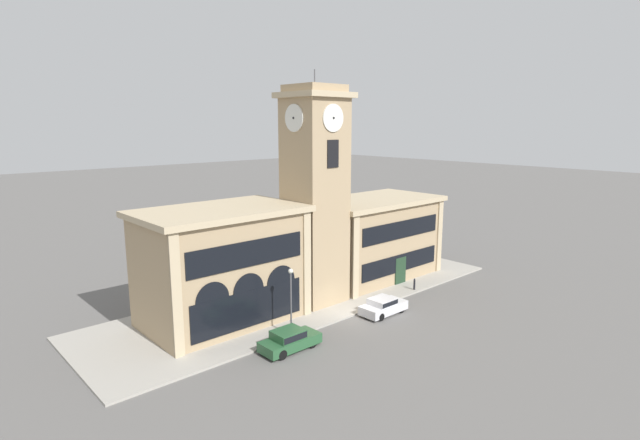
{
  "coord_description": "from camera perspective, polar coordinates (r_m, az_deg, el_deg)",
  "views": [
    {
      "loc": [
        -27.52,
        -26.25,
        15.29
      ],
      "look_at": [
        -1.35,
        2.63,
        7.69
      ],
      "focal_mm": 28.0,
      "sensor_mm": 36.0,
      "label": 1
    }
  ],
  "objects": [
    {
      "name": "ground_plane",
      "position": [
        40.99,
        3.93,
        -10.9
      ],
      "size": [
        300.0,
        300.0,
        0.0
      ],
      "primitive_type": "plane",
      "color": "#605E5B"
    },
    {
      "name": "sidewalk_kerb",
      "position": [
        44.96,
        -1.53,
        -8.76
      ],
      "size": [
        39.16,
        11.77,
        0.15
      ],
      "color": "#A39E93",
      "rests_on": "ground_plane"
    },
    {
      "name": "clock_tower",
      "position": [
        41.89,
        -0.59,
        2.68
      ],
      "size": [
        4.96,
        4.96,
        19.52
      ],
      "color": "tan",
      "rests_on": "ground_plane"
    },
    {
      "name": "town_hall_left_wing",
      "position": [
        39.18,
        -11.15,
        -5.14
      ],
      "size": [
        12.49,
        7.84,
        8.99
      ],
      "color": "tan",
      "rests_on": "ground_plane"
    },
    {
      "name": "town_hall_right_wing",
      "position": [
        50.12,
        6.06,
        -2.02
      ],
      "size": [
        13.85,
        7.84,
        7.99
      ],
      "color": "tan",
      "rests_on": "ground_plane"
    },
    {
      "name": "parked_car_near",
      "position": [
        35.08,
        -3.52,
        -13.46
      ],
      "size": [
        4.3,
        1.85,
        1.46
      ],
      "rotation": [
        0.0,
        0.0,
        0.0
      ],
      "color": "#285633",
      "rests_on": "ground_plane"
    },
    {
      "name": "parked_car_mid",
      "position": [
        41.39,
        7.22,
        -9.68
      ],
      "size": [
        4.09,
        1.89,
        1.37
      ],
      "rotation": [
        0.0,
        0.0,
        0.0
      ],
      "color": "silver",
      "rests_on": "ground_plane"
    },
    {
      "name": "street_lamp",
      "position": [
        36.13,
        -3.35,
        -8.07
      ],
      "size": [
        0.36,
        0.36,
        4.97
      ],
      "color": "#4C4C51",
      "rests_on": "sidewalk_kerb"
    },
    {
      "name": "bollard",
      "position": [
        47.18,
        10.73,
        -7.23
      ],
      "size": [
        0.18,
        0.18,
        1.06
      ],
      "color": "black",
      "rests_on": "sidewalk_kerb"
    }
  ]
}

